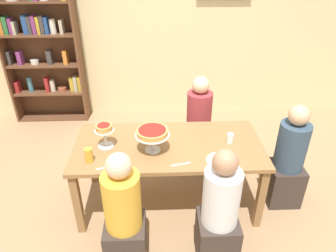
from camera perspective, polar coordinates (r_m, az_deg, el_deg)
The scene contains 16 objects.
ground_plane at distance 3.52m, azimuth 0.07°, elevation -13.43°, with size 12.00×12.00×0.00m, color #9E7A56.
rear_partition at distance 4.86m, azimuth -1.04°, elevation 18.01°, with size 8.00×0.12×2.80m, color beige.
dining_table at distance 3.11m, azimuth 0.07°, elevation -4.67°, with size 1.84×0.87×0.74m.
bookshelf at distance 5.02m, azimuth -22.15°, elevation 13.23°, with size 1.10×0.30×2.21m.
diner_near_left at distance 2.68m, azimuth -8.06°, elevation -16.72°, with size 0.34×0.34×1.15m.
diner_far_right at distance 3.85m, azimuth 5.58°, elevation -0.19°, with size 0.34×0.34×1.15m.
diner_near_right at distance 2.71m, azimuth 9.34°, elevation -16.01°, with size 0.34×0.34×1.15m.
diner_head_east at distance 3.45m, azimuth 21.04°, elevation -6.34°, with size 0.34×0.34×1.15m.
deep_dish_pizza_stand at distance 2.87m, azimuth -2.91°, elevation -1.40°, with size 0.32×0.32×0.23m.
personal_pizza_stand at distance 3.00m, azimuth -11.58°, elevation -0.93°, with size 0.19×0.19×0.24m.
salad_plate_near_diner at distance 3.27m, azimuth -1.92°, elevation -0.44°, with size 0.22×0.22×0.07m.
salad_plate_far_diner at distance 2.86m, azimuth 9.51°, elevation -6.14°, with size 0.26×0.26×0.07m.
beer_glass_amber_tall at distance 2.88m, azimuth -14.31°, elevation -5.20°, with size 0.07×0.07×0.14m, color gold.
water_glass_clear_near at distance 3.12m, azimuth 11.29°, elevation -2.20°, with size 0.06×0.06×0.10m, color white.
cutlery_fork_near at distance 2.80m, azimuth 2.39°, elevation -7.01°, with size 0.18×0.02×0.01m, color silver.
cutlery_knife_near at distance 2.81m, azimuth -11.29°, elevation -7.42°, with size 0.18×0.02×0.01m, color silver.
Camera 1 is at (-0.11, -2.54, 2.44)m, focal length 33.30 mm.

